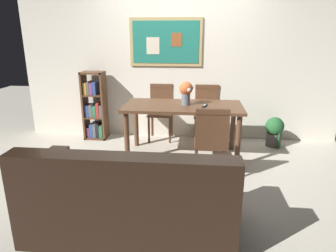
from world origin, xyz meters
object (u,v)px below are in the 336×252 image
at_px(bookshelf, 95,109).
at_px(potted_ivy, 274,131).
at_px(dining_chair_far_left, 161,107).
at_px(dining_chair_near_right, 211,138).
at_px(tv_remote, 205,106).
at_px(flower_vase, 186,91).
at_px(dining_chair_far_right, 206,108).
at_px(leather_couch, 130,201).
at_px(dining_table, 183,112).

height_order(bookshelf, potted_ivy, bookshelf).
distance_m(dining_chair_far_left, bookshelf, 1.10).
relative_size(dining_chair_near_right, potted_ivy, 1.82).
bearing_deg(bookshelf, dining_chair_far_left, 6.20).
relative_size(bookshelf, potted_ivy, 2.25).
bearing_deg(dining_chair_near_right, tv_remote, 96.09).
height_order(dining_chair_near_right, flower_vase, flower_vase).
bearing_deg(flower_vase, dining_chair_far_right, 66.42).
height_order(dining_chair_far_left, dining_chair_near_right, same).
height_order(dining_chair_far_left, potted_ivy, dining_chair_far_left).
xyz_separation_m(leather_couch, tv_remote, (0.67, 1.77, 0.45)).
bearing_deg(dining_chair_near_right, potted_ivy, 50.25).
distance_m(dining_table, potted_ivy, 1.56).
distance_m(bookshelf, flower_vase, 1.71).
height_order(dining_chair_near_right, tv_remote, dining_chair_near_right).
bearing_deg(dining_table, dining_chair_near_right, -63.42).
distance_m(dining_chair_near_right, bookshelf, 2.31).
distance_m(dining_table, dining_chair_far_left, 0.85).
relative_size(dining_chair_far_left, potted_ivy, 1.82).
distance_m(dining_table, bookshelf, 1.63).
height_order(dining_chair_far_right, bookshelf, bookshelf).
distance_m(dining_chair_far_left, leather_couch, 2.58).
distance_m(dining_table, dining_chair_far_right, 0.81).
relative_size(dining_table, tv_remote, 10.17).
height_order(flower_vase, tv_remote, flower_vase).
bearing_deg(flower_vase, leather_couch, -102.55).
height_order(dining_chair_far_left, bookshelf, bookshelf).
bearing_deg(dining_table, dining_chair_far_right, 64.26).
height_order(dining_table, tv_remote, tv_remote).
relative_size(dining_table, dining_chair_far_left, 1.81).
relative_size(dining_chair_far_right, dining_chair_near_right, 1.00).
relative_size(dining_chair_near_right, flower_vase, 2.79).
xyz_separation_m(dining_chair_far_left, flower_vase, (0.44, -0.73, 0.41)).
relative_size(dining_chair_far_right, bookshelf, 0.81).
relative_size(dining_table, dining_chair_far_right, 1.81).
bearing_deg(potted_ivy, dining_table, -160.02).
height_order(dining_table, dining_chair_far_left, dining_chair_far_left).
bearing_deg(dining_chair_far_left, dining_table, -61.56).
bearing_deg(flower_vase, tv_remote, -14.69).
relative_size(dining_chair_far_left, bookshelf, 0.81).
height_order(dining_chair_far_right, leather_couch, dining_chair_far_right).
distance_m(leather_couch, bookshelf, 2.70).
distance_m(dining_chair_far_left, dining_chair_near_right, 1.67).
xyz_separation_m(bookshelf, flower_vase, (1.54, -0.61, 0.45)).
distance_m(dining_chair_near_right, leather_couch, 1.33).
height_order(leather_couch, tv_remote, leather_couch).
distance_m(dining_table, leather_couch, 1.89).
distance_m(dining_table, dining_chair_near_right, 0.83).
bearing_deg(leather_couch, dining_chair_far_right, 74.22).
bearing_deg(dining_table, tv_remote, -11.16).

